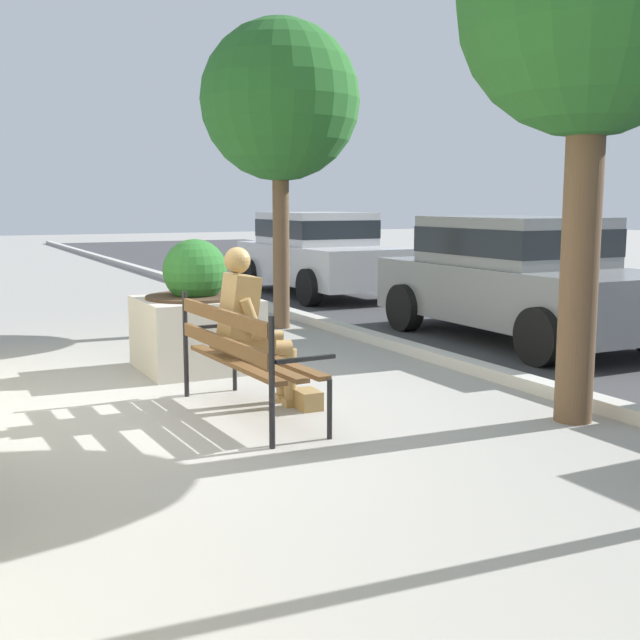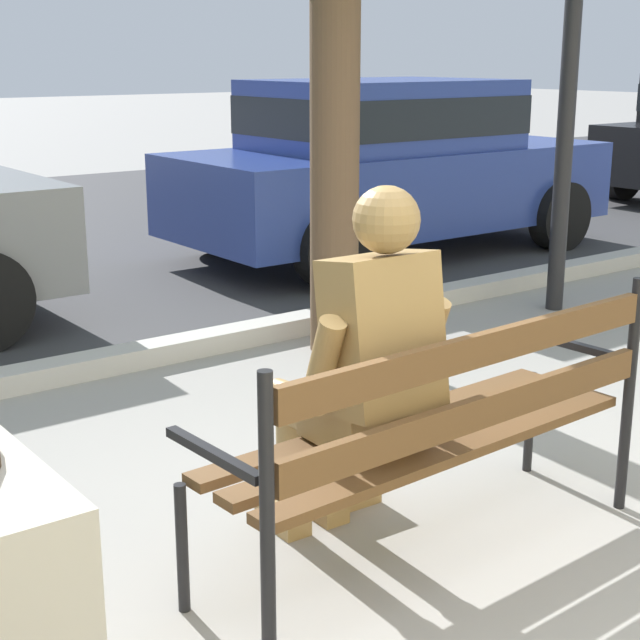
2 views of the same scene
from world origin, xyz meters
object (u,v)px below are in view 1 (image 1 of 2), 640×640
object	(u,v)px
street_tree_down_street	(592,7)
bronze_statue_seated	(256,330)
concrete_planter	(196,319)
park_bench	(242,351)
parked_car_silver	(318,251)
street_tree_near_bench	(280,102)
parked_car_grey	(518,274)

from	to	relation	value
street_tree_down_street	bronze_statue_seated	bearing A→B (deg)	-125.78
concrete_planter	park_bench	bearing A→B (deg)	-7.46
concrete_planter	parked_car_silver	xyz separation A→B (m)	(-5.47, 4.17, 0.31)
street_tree_near_bench	parked_car_silver	distance (m)	4.61
bronze_statue_seated	park_bench	bearing A→B (deg)	-45.57
park_bench	street_tree_near_bench	xyz separation A→B (m)	(-4.10, 2.18, 2.53)
street_tree_near_bench	bronze_statue_seated	bearing A→B (deg)	-26.78
concrete_planter	parked_car_grey	distance (m)	4.18
bronze_statue_seated	street_tree_down_street	xyz separation A→B (m)	(1.51, 2.10, 2.50)
park_bench	bronze_statue_seated	world-z (taller)	bronze_statue_seated
concrete_planter	parked_car_silver	distance (m)	6.89
concrete_planter	parked_car_silver	world-z (taller)	parked_car_silver
street_tree_down_street	parked_car_grey	xyz separation A→B (m)	(-3.15, 2.11, -2.33)
parked_car_silver	parked_car_grey	size ratio (longest dim) A/B	1.00
bronze_statue_seated	parked_car_grey	bearing A→B (deg)	111.24
park_bench	street_tree_near_bench	size ratio (longest dim) A/B	0.44
street_tree_down_street	parked_car_silver	bearing A→B (deg)	166.45
bronze_statue_seated	street_tree_near_bench	world-z (taller)	street_tree_near_bench
concrete_planter	street_tree_near_bench	xyz separation A→B (m)	(-2.12, 1.92, 2.54)
concrete_planter	street_tree_near_bench	size ratio (longest dim) A/B	0.33
street_tree_near_bench	park_bench	bearing A→B (deg)	-27.96
street_tree_down_street	parked_car_silver	xyz separation A→B (m)	(-8.77, 2.11, -2.33)
parked_car_grey	bronze_statue_seated	bearing A→B (deg)	-68.76
park_bench	parked_car_grey	bearing A→B (deg)	112.64
concrete_planter	street_tree_near_bench	distance (m)	3.82
park_bench	concrete_planter	distance (m)	2.00
concrete_planter	street_tree_down_street	xyz separation A→B (m)	(3.29, 2.05, 2.64)
park_bench	street_tree_down_street	size ratio (longest dim) A/B	0.43
park_bench	bronze_statue_seated	bearing A→B (deg)	134.43
concrete_planter	parked_car_silver	bearing A→B (deg)	142.73
street_tree_near_bench	parked_car_silver	size ratio (longest dim) A/B	1.02
parked_car_silver	bronze_statue_seated	bearing A→B (deg)	-30.16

